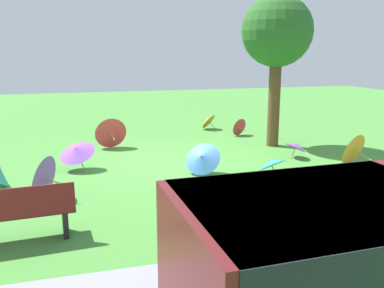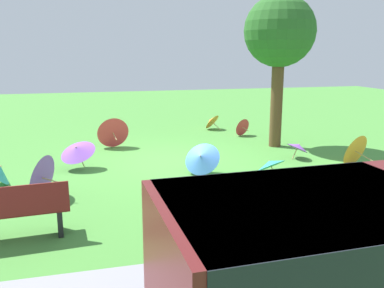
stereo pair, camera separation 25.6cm
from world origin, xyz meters
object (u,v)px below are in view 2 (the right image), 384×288
at_px(parasol_teal_0, 270,164).
at_px(parasol_purple_1, 39,177).
at_px(parasol_purple_2, 77,150).
at_px(parasol_orange_2, 211,121).
at_px(shade_tree, 280,34).
at_px(parasol_blue_0, 201,158).
at_px(parasol_purple_3, 298,146).
at_px(parasol_red_2, 241,127).
at_px(van_dark, 374,251).
at_px(parasol_yellow_0, 224,185).
at_px(parasol_red_1, 113,132).
at_px(parasol_orange_1, 353,150).
at_px(park_bench, 15,212).

height_order(parasol_teal_0, parasol_purple_1, parasol_purple_1).
bearing_deg(parasol_purple_2, parasol_orange_2, -137.55).
bearing_deg(shade_tree, parasol_blue_0, 37.70).
relative_size(parasol_purple_3, parasol_red_2, 1.03).
distance_m(van_dark, parasol_yellow_0, 4.11).
bearing_deg(parasol_purple_1, shade_tree, -153.89).
bearing_deg(shade_tree, parasol_orange_2, -71.38).
xyz_separation_m(parasol_red_1, parasol_orange_2, (-3.73, -2.08, -0.15)).
bearing_deg(parasol_orange_1, parasol_purple_3, -48.50).
distance_m(van_dark, parasol_red_2, 10.26).
bearing_deg(parasol_orange_2, parasol_purple_3, 101.86).
bearing_deg(parasol_red_2, parasol_orange_1, 106.08).
height_order(parasol_purple_1, parasol_orange_2, parasol_purple_1).
relative_size(parasol_orange_1, parasol_blue_0, 0.87).
bearing_deg(parasol_teal_0, park_bench, 20.59).
bearing_deg(parasol_purple_1, parasol_red_1, -111.61).
height_order(parasol_purple_2, parasol_red_1, parasol_red_1).
relative_size(park_bench, parasol_teal_0, 1.80).
relative_size(parasol_red_1, parasol_orange_1, 1.05).
bearing_deg(parasol_blue_0, parasol_orange_2, -109.31).
distance_m(park_bench, parasol_orange_2, 9.88).
xyz_separation_m(parasol_red_1, parasol_purple_3, (-4.72, 2.64, -0.13)).
bearing_deg(parasol_purple_1, parasol_orange_1, -175.63).
bearing_deg(parasol_red_2, shade_tree, 102.84).
bearing_deg(parasol_yellow_0, parasol_purple_2, -46.67).
bearing_deg(parasol_orange_1, shade_tree, -71.77).
xyz_separation_m(van_dark, parasol_red_1, (1.93, -9.23, -0.44)).
distance_m(park_bench, parasol_teal_0, 5.42).
relative_size(parasol_purple_2, parasol_orange_1, 1.24).
xyz_separation_m(parasol_teal_0, parasol_orange_1, (-2.45, -0.46, 0.06)).
xyz_separation_m(shade_tree, parasol_red_1, (4.80, -1.08, -2.85)).
xyz_separation_m(shade_tree, parasol_orange_1, (-0.86, 2.62, -2.90)).
distance_m(park_bench, parasol_blue_0, 4.55).
relative_size(park_bench, parasol_orange_2, 2.04).
height_order(parasol_red_1, parasol_orange_1, parasol_red_1).
bearing_deg(parasol_teal_0, van_dark, 75.92).
relative_size(shade_tree, parasol_orange_1, 4.71).
relative_size(parasol_purple_1, parasol_purple_2, 0.83).
height_order(park_bench, parasol_red_2, park_bench).
height_order(van_dark, parasol_purple_2, van_dark).
bearing_deg(park_bench, parasol_teal_0, -159.41).
bearing_deg(parasol_purple_1, parasol_teal_0, -178.79).
xyz_separation_m(parasol_purple_1, parasol_red_1, (-1.69, -4.26, 0.01)).
bearing_deg(shade_tree, parasol_purple_2, 11.37).
height_order(shade_tree, parasol_yellow_0, shade_tree).
relative_size(shade_tree, parasol_purple_3, 6.49).
distance_m(park_bench, parasol_purple_3, 7.42).
distance_m(shade_tree, parasol_yellow_0, 5.92).
bearing_deg(shade_tree, parasol_red_1, -12.69).
height_order(van_dark, parasol_orange_1, van_dark).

